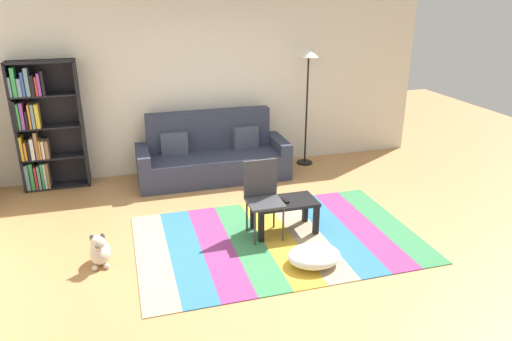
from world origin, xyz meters
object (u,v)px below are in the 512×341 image
Objects in this scene: couch at (213,157)px; pouf at (314,256)px; tv_remote at (285,200)px; folding_chair at (263,192)px; coffee_table at (284,207)px; standing_lamp at (308,68)px; bookshelf at (41,128)px; dog at (100,251)px.

couch reaches higher than pouf.
pouf is 3.80× the size of tv_remote.
folding_chair reaches higher than pouf.
folding_chair reaches higher than coffee_table.
tv_remote is at bearing -117.51° from standing_lamp.
couch is at bearing 90.60° from tv_remote.
standing_lamp is at bearing 6.82° from couch.
couch is at bearing 123.79° from folding_chair.
bookshelf reaches higher than pouf.
bookshelf is 3.43m from folding_chair.
pouf is 0.63× the size of folding_chair.
pouf is (2.90, -3.04, -0.80)m from bookshelf.
tv_remote reaches higher than pouf.
dog is at bearing 163.44° from pouf.
couch reaches higher than coffee_table.
tv_remote is (-0.06, 0.78, 0.31)m from pouf.
couch is 2.82m from pouf.
coffee_table is at bearing -38.31° from bookshelf.
folding_chair is at bearing 158.55° from tv_remote.
couch is at bearing 103.38° from coffee_table.
pouf is 0.30× the size of standing_lamp.
standing_lamp is (1.13, 2.16, 1.25)m from coffee_table.
tv_remote is at bearing 94.42° from pouf.
folding_chair is at bearing 5.47° from dog.
dog is 2.65× the size of tv_remote.
standing_lamp is (3.24, 2.31, 1.42)m from dog.
folding_chair is (-0.26, 0.04, 0.12)m from tv_remote.
standing_lamp is at bearing 35.43° from dog.
coffee_table reaches higher than pouf.
couch reaches higher than dog.
couch is at bearing -6.74° from bookshelf.
couch is at bearing 100.78° from pouf.
coffee_table is 5.06× the size of tv_remote.
tv_remote is at bearing -76.76° from couch.
standing_lamp reaches higher than folding_chair.
bookshelf is at bearing 106.99° from dog.
tv_remote is 0.17× the size of folding_chair.
bookshelf is 3.66m from tv_remote.
coffee_table is (2.85, -2.25, -0.58)m from bookshelf.
folding_chair is (1.85, 0.18, 0.37)m from dog.
dog is at bearing -176.02° from coffee_table.
tv_remote is (2.11, 0.14, 0.25)m from dog.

